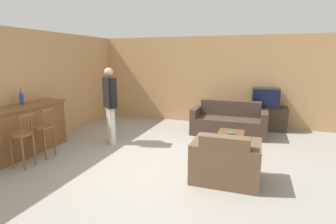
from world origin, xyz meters
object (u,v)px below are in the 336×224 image
(couch_far, at_px, (229,123))
(coffee_table, at_px, (230,138))
(bar_chair_mid, at_px, (44,131))
(book_on_table, at_px, (231,133))
(tv, at_px, (266,97))
(tv_unit, at_px, (264,118))
(armchair_near, at_px, (225,163))
(person_by_window, at_px, (110,102))
(bottle, at_px, (21,97))
(bar_chair_near, at_px, (22,139))

(couch_far, distance_m, coffee_table, 1.44)
(bar_chair_mid, distance_m, coffee_table, 3.79)
(book_on_table, bearing_deg, tv, 71.86)
(tv, xyz_separation_m, book_on_table, (-0.69, -2.12, -0.50))
(tv_unit, height_order, tv, tv)
(armchair_near, relative_size, person_by_window, 0.61)
(couch_far, xyz_separation_m, person_by_window, (-2.53, -1.65, 0.68))
(bottle, bearing_deg, person_by_window, 37.29)
(couch_far, bearing_deg, bar_chair_near, -134.46)
(bar_chair_mid, relative_size, armchair_near, 0.94)
(bar_chair_mid, xyz_separation_m, couch_far, (3.32, 2.87, -0.24))
(bar_chair_near, height_order, coffee_table, bar_chair_near)
(bar_chair_near, xyz_separation_m, book_on_table, (3.51, 2.05, -0.13))
(book_on_table, bearing_deg, person_by_window, -173.48)
(tv_unit, xyz_separation_m, person_by_window, (-3.41, -2.43, 0.67))
(bar_chair_mid, height_order, coffee_table, bar_chair_mid)
(coffee_table, distance_m, bottle, 4.42)
(bar_chair_near, bearing_deg, person_by_window, 65.44)
(tv, relative_size, person_by_window, 0.40)
(tv, distance_m, book_on_table, 2.28)
(bottle, bearing_deg, couch_far, 34.67)
(bar_chair_near, xyz_separation_m, tv_unit, (4.20, 4.16, -0.22))
(bottle, relative_size, book_on_table, 1.65)
(tv, height_order, bottle, bottle)
(bar_chair_mid, relative_size, bottle, 3.21)
(bar_chair_near, relative_size, bottle, 3.21)
(bar_chair_mid, xyz_separation_m, armchair_near, (3.57, 0.14, -0.24))
(bar_chair_mid, height_order, person_by_window, person_by_window)
(couch_far, height_order, armchair_near, couch_far)
(bottle, bearing_deg, tv, 35.98)
(coffee_table, bearing_deg, armchair_near, -87.16)
(bar_chair_near, distance_m, bar_chair_mid, 0.52)
(bar_chair_mid, relative_size, tv_unit, 0.85)
(coffee_table, bearing_deg, bar_chair_near, -150.88)
(book_on_table, bearing_deg, coffee_table, -95.78)
(tv_unit, relative_size, bottle, 3.79)
(bar_chair_mid, distance_m, armchair_near, 3.58)
(armchair_near, relative_size, coffee_table, 1.06)
(bar_chair_mid, height_order, book_on_table, bar_chair_mid)
(bar_chair_mid, relative_size, book_on_table, 5.31)
(bar_chair_mid, distance_m, book_on_table, 3.83)
(bottle, xyz_separation_m, book_on_table, (4.15, 1.40, -0.76))
(book_on_table, bearing_deg, bar_chair_mid, -156.48)
(tv, xyz_separation_m, person_by_window, (-3.41, -2.43, 0.08))
(bar_chair_mid, bearing_deg, book_on_table, 23.52)
(coffee_table, relative_size, tv_unit, 0.85)
(bar_chair_near, distance_m, armchair_near, 3.63)
(coffee_table, distance_m, tv_unit, 2.32)
(bar_chair_near, xyz_separation_m, bar_chair_mid, (0.00, 0.52, 0.00))
(bar_chair_mid, height_order, bottle, bottle)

